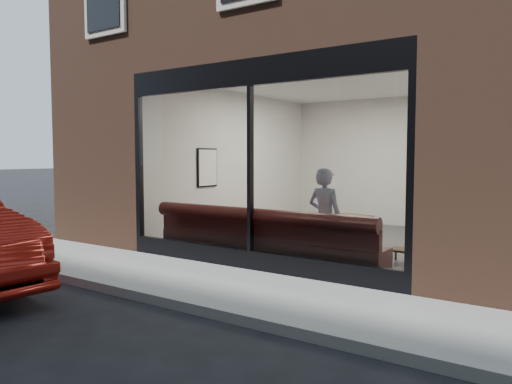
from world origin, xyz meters
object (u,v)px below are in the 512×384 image
Objects in this scene: banquette at (265,251)px; cafe_table_left at (235,212)px; cafe_table_right at (348,216)px; person at (325,218)px; cafe_chair_right at (402,250)px.

banquette is 7.03× the size of cafe_table_left.
cafe_table_right is (0.94, 1.09, 0.52)m from banquette.
person reaches higher than cafe_chair_right.
cafe_table_left is 1.52× the size of cafe_chair_right.
person reaches higher than cafe_table_left.
person reaches higher than banquette.
banquette is 10.70× the size of cafe_chair_right.
cafe_table_right is at bearing 15.50° from cafe_table_left.
cafe_table_right reaches higher than cafe_chair_right.
banquette is 1.26m from cafe_table_left.
banquette is 2.21m from cafe_chair_right.
cafe_table_left is at bearing 151.31° from banquette.
banquette is 1.53m from cafe_table_right.
cafe_table_left is at bearing -0.93° from person.
cafe_table_left is at bearing 19.27° from cafe_chair_right.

